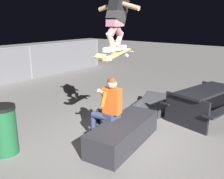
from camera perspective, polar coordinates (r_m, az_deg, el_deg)
ground_plane at (r=5.09m, az=2.51°, el=-11.58°), size 40.00×40.00×0.00m
ledge_box_main at (r=4.87m, az=2.71°, el=-9.94°), size 1.90×0.90×0.45m
person_sitting_on_ledge at (r=4.88m, az=-1.05°, el=-3.72°), size 0.60×0.78×1.29m
skateboard at (r=4.67m, az=0.69°, el=8.06°), size 1.03×0.25×0.16m
skater_airborne at (r=4.68m, az=1.14°, el=16.50°), size 0.62×0.89×1.12m
kicker_ramp at (r=6.82m, az=9.31°, el=-3.86°), size 1.38×1.01×0.41m
picnic_table_back at (r=6.34m, az=20.70°, el=-2.14°), size 1.94×1.66×0.75m
trash_bin at (r=4.85m, az=-23.63°, el=-8.52°), size 0.46×0.46×0.90m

